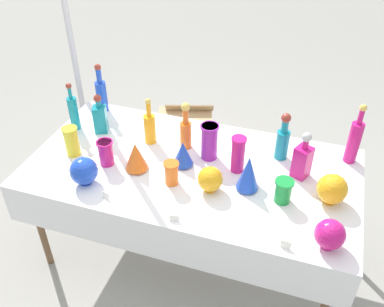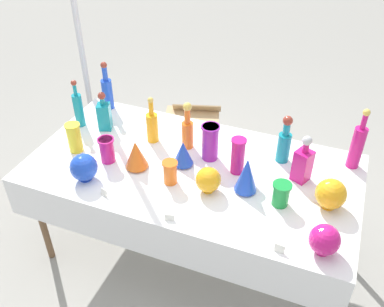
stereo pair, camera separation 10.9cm
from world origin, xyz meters
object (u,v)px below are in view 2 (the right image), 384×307
at_px(tall_bottle_5, 357,145).
at_px(round_bowl_3, 325,240).
at_px(slender_vase_5, 74,137).
at_px(slender_vase_1, 281,193).
at_px(slender_vase_0, 210,141).
at_px(tall_bottle_0, 78,108).
at_px(canopy_pole, 83,57).
at_px(cardboard_box_behind_left, 192,138).
at_px(square_decanter_0, 104,114).
at_px(tall_bottle_4, 107,91).
at_px(fluted_vase_2, 247,175).
at_px(tall_bottle_1, 284,143).
at_px(slender_vase_3, 238,155).
at_px(fluted_vase_0, 136,154).
at_px(round_bowl_2, 331,194).
at_px(tall_bottle_3, 152,125).
at_px(square_decanter_1, 303,163).
at_px(round_bowl_1, 84,167).
at_px(round_bowl_0, 208,180).
at_px(slender_vase_4, 170,172).
at_px(slender_vase_2, 107,149).
at_px(fluted_vase_1, 183,153).
at_px(tall_bottle_2, 187,130).

distance_m(tall_bottle_5, round_bowl_3, 0.76).
xyz_separation_m(slender_vase_5, round_bowl_3, (1.58, -0.27, -0.02)).
height_order(slender_vase_1, slender_vase_5, slender_vase_5).
height_order(slender_vase_0, slender_vase_5, slender_vase_0).
height_order(tall_bottle_0, canopy_pole, canopy_pole).
distance_m(slender_vase_0, cardboard_box_behind_left, 1.24).
bearing_deg(tall_bottle_0, canopy_pole, 118.18).
bearing_deg(slender_vase_0, square_decanter_0, 176.12).
xyz_separation_m(tall_bottle_4, fluted_vase_2, (1.19, -0.52, -0.02)).
xyz_separation_m(tall_bottle_1, slender_vase_0, (-0.42, -0.14, -0.01)).
relative_size(slender_vase_0, slender_vase_3, 1.01).
bearing_deg(slender_vase_5, slender_vase_1, -0.68).
distance_m(square_decanter_0, canopy_pole, 0.67).
relative_size(slender_vase_3, fluted_vase_0, 1.25).
xyz_separation_m(tall_bottle_0, square_decanter_0, (0.18, 0.02, -0.02)).
xyz_separation_m(slender_vase_3, round_bowl_2, (0.55, -0.11, -0.03)).
xyz_separation_m(tall_bottle_3, tall_bottle_4, (-0.49, 0.26, 0.02)).
xyz_separation_m(square_decanter_1, round_bowl_1, (-1.17, -0.46, -0.03)).
relative_size(tall_bottle_3, round_bowl_2, 1.85).
xyz_separation_m(round_bowl_2, round_bowl_3, (0.01, -0.33, -0.01)).
relative_size(round_bowl_2, cardboard_box_behind_left, 0.30).
distance_m(tall_bottle_0, round_bowl_1, 0.61).
bearing_deg(round_bowl_0, slender_vase_4, -177.23).
height_order(slender_vase_0, slender_vase_1, slender_vase_0).
relative_size(tall_bottle_3, slender_vase_2, 1.97).
distance_m(tall_bottle_3, cardboard_box_behind_left, 1.11).
height_order(round_bowl_0, canopy_pole, canopy_pole).
xyz_separation_m(fluted_vase_1, round_bowl_2, (0.87, -0.05, 0.00)).
bearing_deg(square_decanter_0, fluted_vase_1, -15.44).
relative_size(slender_vase_1, round_bowl_1, 0.83).
bearing_deg(slender_vase_0, slender_vase_5, -163.86).
bearing_deg(cardboard_box_behind_left, tall_bottle_2, -70.09).
relative_size(tall_bottle_1, slender_vase_0, 1.35).
bearing_deg(tall_bottle_2, tall_bottle_5, 10.30).
distance_m(fluted_vase_1, round_bowl_1, 0.59).
bearing_deg(round_bowl_2, round_bowl_3, -87.78).
xyz_separation_m(fluted_vase_2, canopy_pole, (-1.52, 0.74, 0.14)).
xyz_separation_m(slender_vase_3, fluted_vase_0, (-0.58, -0.18, -0.03)).
relative_size(tall_bottle_2, round_bowl_3, 2.05).
height_order(fluted_vase_2, round_bowl_0, fluted_vase_2).
bearing_deg(round_bowl_1, square_decanter_0, 108.05).
relative_size(slender_vase_0, slender_vase_1, 1.68).
bearing_deg(slender_vase_4, tall_bottle_4, 141.44).
height_order(tall_bottle_0, slender_vase_5, tall_bottle_0).
bearing_deg(slender_vase_4, fluted_vase_1, 88.05).
height_order(slender_vase_2, slender_vase_3, slender_vase_3).
height_order(tall_bottle_1, round_bowl_3, tall_bottle_1).
height_order(tall_bottle_4, round_bowl_3, tall_bottle_4).
distance_m(slender_vase_4, round_bowl_1, 0.50).
xyz_separation_m(fluted_vase_2, round_bowl_2, (0.45, 0.04, -0.03)).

